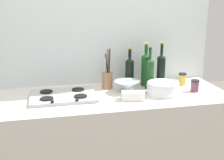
{
  "coord_description": "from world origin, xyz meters",
  "views": [
    {
      "loc": [
        -0.49,
        -2.21,
        1.66
      ],
      "look_at": [
        0.0,
        0.0,
        1.02
      ],
      "focal_mm": 49.85,
      "sensor_mm": 36.0,
      "label": 1
    }
  ],
  "objects_px": {
    "wine_bottle_leftmost": "(161,69)",
    "wine_bottle_rightmost": "(130,71)",
    "butter_dish": "(133,96)",
    "plate_stack": "(163,88)",
    "wine_bottle_mid_left": "(146,68)",
    "wine_bottle_mid_right": "(150,73)",
    "stovetop_hob": "(63,96)",
    "condiment_jar_rear": "(195,86)",
    "condiment_jar_front": "(182,79)",
    "utensil_crock": "(107,78)",
    "mixing_bowl": "(127,86)"
  },
  "relations": [
    {
      "from": "butter_dish",
      "to": "utensil_crock",
      "type": "xyz_separation_m",
      "value": [
        -0.13,
        0.32,
        0.05
      ]
    },
    {
      "from": "wine_bottle_rightmost",
      "to": "mixing_bowl",
      "type": "distance_m",
      "value": 0.2
    },
    {
      "from": "wine_bottle_rightmost",
      "to": "utensil_crock",
      "type": "bearing_deg",
      "value": -167.26
    },
    {
      "from": "wine_bottle_leftmost",
      "to": "wine_bottle_mid_right",
      "type": "xyz_separation_m",
      "value": [
        -0.11,
        -0.04,
        -0.01
      ]
    },
    {
      "from": "wine_bottle_leftmost",
      "to": "wine_bottle_rightmost",
      "type": "relative_size",
      "value": 1.14
    },
    {
      "from": "condiment_jar_rear",
      "to": "stovetop_hob",
      "type": "bearing_deg",
      "value": 175.88
    },
    {
      "from": "stovetop_hob",
      "to": "utensil_crock",
      "type": "xyz_separation_m",
      "value": [
        0.37,
        0.16,
        0.07
      ]
    },
    {
      "from": "mixing_bowl",
      "to": "condiment_jar_front",
      "type": "bearing_deg",
      "value": 8.78
    },
    {
      "from": "stovetop_hob",
      "to": "condiment_jar_front",
      "type": "distance_m",
      "value": 1.02
    },
    {
      "from": "wine_bottle_mid_right",
      "to": "condiment_jar_front",
      "type": "xyz_separation_m",
      "value": [
        0.3,
        0.03,
        -0.08
      ]
    },
    {
      "from": "wine_bottle_rightmost",
      "to": "condiment_jar_front",
      "type": "xyz_separation_m",
      "value": [
        0.44,
        -0.09,
        -0.07
      ]
    },
    {
      "from": "wine_bottle_rightmost",
      "to": "butter_dish",
      "type": "height_order",
      "value": "wine_bottle_rightmost"
    },
    {
      "from": "wine_bottle_mid_left",
      "to": "condiment_jar_rear",
      "type": "relative_size",
      "value": 3.89
    },
    {
      "from": "wine_bottle_rightmost",
      "to": "utensil_crock",
      "type": "height_order",
      "value": "utensil_crock"
    },
    {
      "from": "stovetop_hob",
      "to": "butter_dish",
      "type": "bearing_deg",
      "value": -17.73
    },
    {
      "from": "plate_stack",
      "to": "wine_bottle_leftmost",
      "type": "distance_m",
      "value": 0.25
    },
    {
      "from": "plate_stack",
      "to": "wine_bottle_mid_right",
      "type": "relative_size",
      "value": 0.73
    },
    {
      "from": "wine_bottle_mid_right",
      "to": "condiment_jar_rear",
      "type": "xyz_separation_m",
      "value": [
        0.33,
        -0.16,
        -0.08
      ]
    },
    {
      "from": "wine_bottle_leftmost",
      "to": "condiment_jar_rear",
      "type": "xyz_separation_m",
      "value": [
        0.21,
        -0.2,
        -0.1
      ]
    },
    {
      "from": "wine_bottle_rightmost",
      "to": "condiment_jar_front",
      "type": "bearing_deg",
      "value": -11.92
    },
    {
      "from": "stovetop_hob",
      "to": "condiment_jar_rear",
      "type": "bearing_deg",
      "value": -4.12
    },
    {
      "from": "stovetop_hob",
      "to": "wine_bottle_rightmost",
      "type": "xyz_separation_m",
      "value": [
        0.57,
        0.2,
        0.11
      ]
    },
    {
      "from": "mixing_bowl",
      "to": "wine_bottle_rightmost",
      "type": "bearing_deg",
      "value": 67.89
    },
    {
      "from": "plate_stack",
      "to": "wine_bottle_leftmost",
      "type": "relative_size",
      "value": 0.66
    },
    {
      "from": "plate_stack",
      "to": "wine_bottle_leftmost",
      "type": "height_order",
      "value": "wine_bottle_leftmost"
    },
    {
      "from": "wine_bottle_mid_right",
      "to": "mixing_bowl",
      "type": "height_order",
      "value": "wine_bottle_mid_right"
    },
    {
      "from": "stovetop_hob",
      "to": "wine_bottle_rightmost",
      "type": "distance_m",
      "value": 0.62
    },
    {
      "from": "plate_stack",
      "to": "wine_bottle_mid_left",
      "type": "bearing_deg",
      "value": 100.92
    },
    {
      "from": "mixing_bowl",
      "to": "condiment_jar_front",
      "type": "xyz_separation_m",
      "value": [
        0.51,
        0.08,
        0.0
      ]
    },
    {
      "from": "wine_bottle_mid_left",
      "to": "mixing_bowl",
      "type": "distance_m",
      "value": 0.27
    },
    {
      "from": "plate_stack",
      "to": "wine_bottle_leftmost",
      "type": "bearing_deg",
      "value": 73.27
    },
    {
      "from": "plate_stack",
      "to": "wine_bottle_rightmost",
      "type": "bearing_deg",
      "value": 122.43
    },
    {
      "from": "wine_bottle_mid_left",
      "to": "wine_bottle_rightmost",
      "type": "bearing_deg",
      "value": 169.52
    },
    {
      "from": "condiment_jar_rear",
      "to": "condiment_jar_front",
      "type": "bearing_deg",
      "value": 96.76
    },
    {
      "from": "wine_bottle_mid_right",
      "to": "mixing_bowl",
      "type": "xyz_separation_m",
      "value": [
        -0.21,
        -0.05,
        -0.08
      ]
    },
    {
      "from": "wine_bottle_mid_left",
      "to": "wine_bottle_mid_right",
      "type": "xyz_separation_m",
      "value": [
        0.0,
        -0.09,
        -0.01
      ]
    },
    {
      "from": "wine_bottle_rightmost",
      "to": "butter_dish",
      "type": "distance_m",
      "value": 0.38
    },
    {
      "from": "wine_bottle_mid_left",
      "to": "wine_bottle_mid_right",
      "type": "bearing_deg",
      "value": -88.72
    },
    {
      "from": "utensil_crock",
      "to": "condiment_jar_rear",
      "type": "height_order",
      "value": "utensil_crock"
    },
    {
      "from": "wine_bottle_rightmost",
      "to": "condiment_jar_front",
      "type": "relative_size",
      "value": 3.14
    },
    {
      "from": "wine_bottle_rightmost",
      "to": "wine_bottle_leftmost",
      "type": "bearing_deg",
      "value": -16.42
    },
    {
      "from": "wine_bottle_rightmost",
      "to": "condiment_jar_rear",
      "type": "height_order",
      "value": "wine_bottle_rightmost"
    },
    {
      "from": "stovetop_hob",
      "to": "condiment_jar_rear",
      "type": "xyz_separation_m",
      "value": [
        1.03,
        -0.07,
        0.03
      ]
    },
    {
      "from": "wine_bottle_mid_right",
      "to": "condiment_jar_rear",
      "type": "height_order",
      "value": "wine_bottle_mid_right"
    },
    {
      "from": "condiment_jar_front",
      "to": "wine_bottle_mid_left",
      "type": "bearing_deg",
      "value": 167.46
    },
    {
      "from": "utensil_crock",
      "to": "condiment_jar_rear",
      "type": "relative_size",
      "value": 3.52
    },
    {
      "from": "mixing_bowl",
      "to": "condiment_jar_rear",
      "type": "bearing_deg",
      "value": -11.29
    },
    {
      "from": "butter_dish",
      "to": "condiment_jar_front",
      "type": "distance_m",
      "value": 0.58
    },
    {
      "from": "wine_bottle_mid_left",
      "to": "wine_bottle_mid_right",
      "type": "distance_m",
      "value": 0.09
    },
    {
      "from": "wine_bottle_mid_left",
      "to": "utensil_crock",
      "type": "xyz_separation_m",
      "value": [
        -0.33,
        -0.02,
        -0.06
      ]
    }
  ]
}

